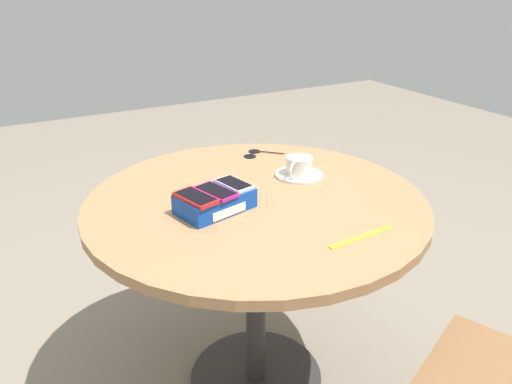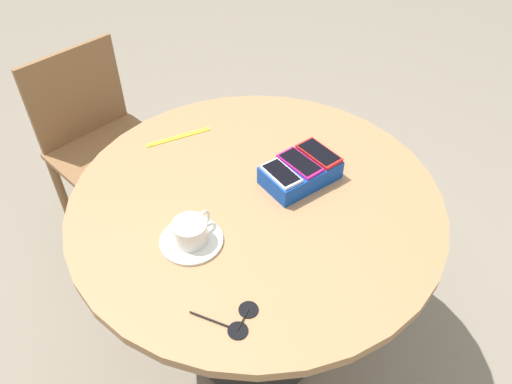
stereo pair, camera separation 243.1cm
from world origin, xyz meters
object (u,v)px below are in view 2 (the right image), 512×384
(phone_box, at_px, (300,173))
(chair_near_window, at_px, (105,147))
(round_table, at_px, (256,227))
(sunglasses, at_px, (240,320))
(phone_magenta, at_px, (300,163))
(saucer, at_px, (191,241))
(phone_red, at_px, (319,153))
(phone_white, at_px, (280,173))
(coffee_cup, at_px, (191,231))
(lanyard_strap, at_px, (179,137))

(phone_box, distance_m, chair_near_window, 0.97)
(round_table, height_order, sunglasses, sunglasses)
(phone_magenta, height_order, saucer, phone_magenta)
(phone_red, height_order, phone_white, phone_red)
(phone_box, distance_m, phone_magenta, 0.03)
(phone_box, distance_m, saucer, 0.38)
(coffee_cup, bearing_deg, chair_near_window, -82.05)
(phone_box, bearing_deg, sunglasses, 47.92)
(phone_white, distance_m, sunglasses, 0.45)
(phone_red, relative_size, chair_near_window, 0.18)
(phone_red, height_order, chair_near_window, chair_near_window)
(coffee_cup, bearing_deg, lanyard_strap, -101.82)
(coffee_cup, relative_size, sunglasses, 0.75)
(phone_white, height_order, lanyard_strap, phone_white)
(round_table, distance_m, phone_red, 0.29)
(phone_red, distance_m, phone_white, 0.14)
(coffee_cup, bearing_deg, saucer, 32.40)
(phone_red, xyz_separation_m, coffee_cup, (0.43, 0.12, -0.03))
(chair_near_window, bearing_deg, phone_white, 117.57)
(phone_magenta, xyz_separation_m, phone_white, (0.07, 0.02, 0.00))
(phone_white, bearing_deg, sunglasses, 53.54)
(saucer, xyz_separation_m, lanyard_strap, (-0.09, -0.44, -0.00))
(coffee_cup, bearing_deg, phone_magenta, -163.18)
(phone_box, bearing_deg, coffee_cup, 16.01)
(phone_white, relative_size, lanyard_strap, 0.60)
(saucer, distance_m, chair_near_window, 0.94)
(round_table, height_order, lanyard_strap, lanyard_strap)
(phone_magenta, bearing_deg, round_table, 8.68)
(phone_magenta, bearing_deg, saucer, 16.93)
(chair_near_window, bearing_deg, saucer, 97.79)
(phone_white, height_order, chair_near_window, chair_near_window)
(coffee_cup, xyz_separation_m, sunglasses, (-0.03, 0.27, -0.04))
(phone_white, bearing_deg, round_table, 2.65)
(lanyard_strap, bearing_deg, phone_red, 136.82)
(phone_box, height_order, chair_near_window, chair_near_window)
(saucer, xyz_separation_m, chair_near_window, (0.12, -0.88, -0.30))
(round_table, distance_m, lanyard_strap, 0.39)
(chair_near_window, bearing_deg, phone_red, 126.06)
(lanyard_strap, relative_size, chair_near_window, 0.26)
(phone_box, bearing_deg, round_table, 6.62)
(phone_white, distance_m, saucer, 0.31)
(phone_red, bearing_deg, phone_magenta, 12.44)
(saucer, distance_m, lanyard_strap, 0.45)
(phone_magenta, xyz_separation_m, coffee_cup, (0.36, 0.11, -0.02))
(phone_white, relative_size, coffee_cup, 1.15)
(phone_red, bearing_deg, chair_near_window, -53.94)
(lanyard_strap, bearing_deg, phone_white, 119.52)
(phone_box, bearing_deg, lanyard_strap, -51.38)
(phone_red, xyz_separation_m, phone_magenta, (0.07, 0.02, -0.00))
(round_table, bearing_deg, coffee_cup, 21.95)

